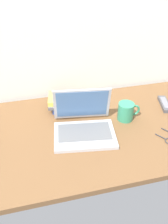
% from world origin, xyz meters
% --- Properties ---
extents(desk, '(1.60, 0.76, 0.03)m').
position_xyz_m(desk, '(0.00, 0.00, 0.01)').
color(desk, brown).
rests_on(desk, ground).
extents(laptop, '(0.34, 0.31, 0.21)m').
position_xyz_m(laptop, '(-0.01, -0.00, 0.08)').
color(laptop, '#B2B5BA').
rests_on(laptop, desk).
extents(coffee_mug, '(0.13, 0.09, 0.10)m').
position_xyz_m(coffee_mug, '(0.24, 0.04, 0.08)').
color(coffee_mug, '#338C66').
rests_on(coffee_mug, desk).
extents(remote_control_far, '(0.08, 0.17, 0.02)m').
position_xyz_m(remote_control_far, '(0.52, 0.11, 0.04)').
color(remote_control_far, '#4C4C51').
rests_on(remote_control_far, desk).
extents(book_stack, '(0.21, 0.19, 0.08)m').
position_xyz_m(book_stack, '(-0.07, 0.24, 0.07)').
color(book_stack, '#334C99').
rests_on(book_stack, desk).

